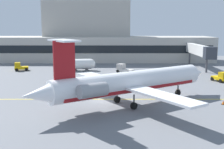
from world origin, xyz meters
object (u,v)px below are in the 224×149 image
pushback_tractor (123,69)px  regional_jet (129,82)px  baggage_tug (221,77)px  belt_loader (20,67)px  fuel_tank (81,64)px

pushback_tractor → regional_jet: bearing=-90.6°
baggage_tug → belt_loader: 43.52m
regional_jet → baggage_tug: (18.01, 15.79, -2.18)m
regional_jet → pushback_tractor: size_ratio=6.12×
baggage_tug → fuel_tank: bearing=154.0°
regional_jet → baggage_tug: 24.05m
baggage_tug → pushback_tractor: bearing=149.8°
baggage_tug → regional_jet: bearing=-138.8°
baggage_tug → belt_loader: bearing=162.3°
regional_jet → fuel_tank: bearing=108.0°
baggage_tug → pushback_tractor: size_ratio=0.86×
fuel_tank → belt_loader: bearing=-179.3°
regional_jet → belt_loader: regional_jet is taller
pushback_tractor → fuel_tank: size_ratio=0.61×
fuel_tank → regional_jet: bearing=-72.0°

